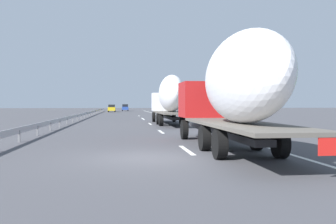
# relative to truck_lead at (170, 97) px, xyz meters

# --- Properties ---
(ground_plane) EXTENTS (260.00, 260.00, 0.00)m
(ground_plane) POSITION_rel_truck_lead_xyz_m (18.19, 3.60, -2.56)
(ground_plane) COLOR #424247
(lane_stripe_0) EXTENTS (3.20, 0.20, 0.01)m
(lane_stripe_0) POSITION_rel_truck_lead_xyz_m (-19.81, 1.80, -2.55)
(lane_stripe_0) COLOR white
(lane_stripe_0) RESTS_ON ground_plane
(lane_stripe_1) EXTENTS (3.20, 0.20, 0.01)m
(lane_stripe_1) POSITION_rel_truck_lead_xyz_m (-9.38, 1.80, -2.55)
(lane_stripe_1) COLOR white
(lane_stripe_1) RESTS_ON ground_plane
(lane_stripe_2) EXTENTS (3.20, 0.20, 0.01)m
(lane_stripe_2) POSITION_rel_truck_lead_xyz_m (0.97, 1.80, -2.55)
(lane_stripe_2) COLOR white
(lane_stripe_2) RESTS_ON ground_plane
(lane_stripe_3) EXTENTS (3.20, 0.20, 0.01)m
(lane_stripe_3) POSITION_rel_truck_lead_xyz_m (12.01, 1.80, -2.55)
(lane_stripe_3) COLOR white
(lane_stripe_3) RESTS_ON ground_plane
(lane_stripe_4) EXTENTS (3.20, 0.20, 0.01)m
(lane_stripe_4) POSITION_rel_truck_lead_xyz_m (15.15, 1.80, -2.55)
(lane_stripe_4) COLOR white
(lane_stripe_4) RESTS_ON ground_plane
(lane_stripe_5) EXTENTS (3.20, 0.20, 0.01)m
(lane_stripe_5) POSITION_rel_truck_lead_xyz_m (25.95, 1.80, -2.55)
(lane_stripe_5) COLOR white
(lane_stripe_5) RESTS_ON ground_plane
(edge_line_right) EXTENTS (110.00, 0.20, 0.01)m
(edge_line_right) POSITION_rel_truck_lead_xyz_m (23.19, -1.90, -2.55)
(edge_line_right) COLOR white
(edge_line_right) RESTS_ON ground_plane
(truck_lead) EXTENTS (14.25, 2.55, 4.56)m
(truck_lead) POSITION_rel_truck_lead_xyz_m (0.00, 0.00, 0.00)
(truck_lead) COLOR silver
(truck_lead) RESTS_ON ground_plane
(truck_trailing) EXTENTS (13.99, 2.55, 4.59)m
(truck_trailing) POSITION_rel_truck_lead_xyz_m (-20.40, 0.00, 0.04)
(truck_trailing) COLOR #B21919
(truck_trailing) RESTS_ON ground_plane
(car_blue_sedan) EXTENTS (4.07, 1.80, 1.87)m
(car_blue_sedan) POSITION_rel_truck_lead_xyz_m (69.37, 3.69, -1.62)
(car_blue_sedan) COLOR #28479E
(car_blue_sedan) RESTS_ON ground_plane
(car_yellow_coupe) EXTENTS (4.61, 1.78, 1.80)m
(car_yellow_coupe) POSITION_rel_truck_lead_xyz_m (56.87, 7.02, -1.64)
(car_yellow_coupe) COLOR gold
(car_yellow_coupe) RESTS_ON ground_plane
(road_sign) EXTENTS (0.10, 0.90, 3.01)m
(road_sign) POSITION_rel_truck_lead_xyz_m (17.25, -3.10, -0.47)
(road_sign) COLOR gray
(road_sign) RESTS_ON ground_plane
(tree_1) EXTENTS (2.91, 2.91, 5.58)m
(tree_1) POSITION_rel_truck_lead_xyz_m (37.71, -9.11, 0.98)
(tree_1) COLOR #472D19
(tree_1) RESTS_ON ground_plane
(tree_2) EXTENTS (2.51, 2.51, 7.01)m
(tree_2) POSITION_rel_truck_lead_xyz_m (63.78, -7.21, 1.67)
(tree_2) COLOR #472D19
(tree_2) RESTS_ON ground_plane
(tree_3) EXTENTS (3.95, 3.95, 6.03)m
(tree_3) POSITION_rel_truck_lead_xyz_m (55.37, -6.95, 1.20)
(tree_3) COLOR #472D19
(tree_3) RESTS_ON ground_plane
(guardrail_median) EXTENTS (94.00, 0.10, 0.76)m
(guardrail_median) POSITION_rel_truck_lead_xyz_m (21.19, 9.60, -1.98)
(guardrail_median) COLOR #9EA0A5
(guardrail_median) RESTS_ON ground_plane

